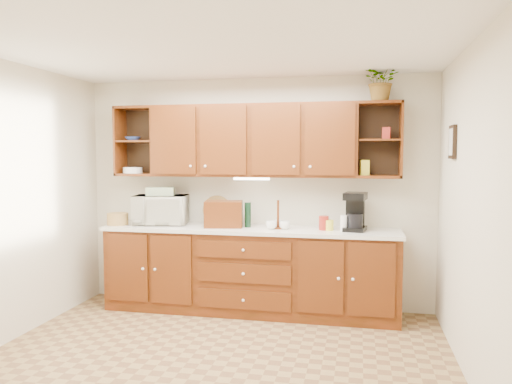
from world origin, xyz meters
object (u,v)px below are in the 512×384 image
at_px(microwave, 161,210).
at_px(bread_box, 224,214).
at_px(coffee_maker, 355,212).
at_px(potted_plant, 382,81).

relative_size(microwave, bread_box, 1.46).
distance_m(coffee_maker, potted_plant, 1.39).
xyz_separation_m(microwave, potted_plant, (2.44, 0.02, 1.39)).
distance_m(microwave, coffee_maker, 2.19).
relative_size(bread_box, coffee_maker, 1.02).
relative_size(microwave, coffee_maker, 1.49).
height_order(microwave, potted_plant, potted_plant).
bearing_deg(bread_box, coffee_maker, -9.09).
height_order(microwave, bread_box, microwave).
xyz_separation_m(microwave, coffee_maker, (2.19, -0.04, 0.03)).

